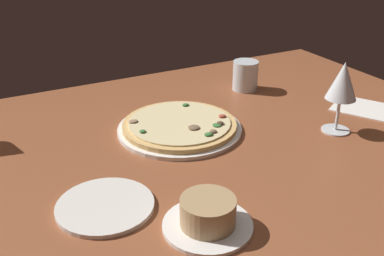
% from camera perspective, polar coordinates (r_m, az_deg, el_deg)
% --- Properties ---
extents(dining_table, '(1.50, 1.10, 0.04)m').
position_cam_1_polar(dining_table, '(1.08, 1.69, -3.46)').
color(dining_table, brown).
rests_on(dining_table, ground).
extents(pizza_main, '(0.31, 0.31, 0.03)m').
position_cam_1_polar(pizza_main, '(1.14, -1.57, 0.21)').
color(pizza_main, white).
rests_on(pizza_main, dining_table).
extents(ramekin_on_saucer, '(0.16, 0.16, 0.06)m').
position_cam_1_polar(ramekin_on_saucer, '(0.81, 2.01, -11.00)').
color(ramekin_on_saucer, white).
rests_on(ramekin_on_saucer, dining_table).
extents(wine_glass_near, '(0.08, 0.08, 0.18)m').
position_cam_1_polar(wine_glass_near, '(1.16, 18.46, 5.39)').
color(wine_glass_near, silver).
rests_on(wine_glass_near, dining_table).
extents(water_glass, '(0.08, 0.08, 0.09)m').
position_cam_1_polar(water_glass, '(1.42, 6.73, 6.40)').
color(water_glass, silver).
rests_on(water_glass, dining_table).
extents(side_plate, '(0.19, 0.19, 0.01)m').
position_cam_1_polar(side_plate, '(0.88, -10.90, -9.61)').
color(side_plate, silver).
rests_on(side_plate, dining_table).
extents(paper_menu, '(0.20, 0.22, 0.00)m').
position_cam_1_polar(paper_menu, '(1.37, 21.14, 2.29)').
color(paper_menu, white).
rests_on(paper_menu, dining_table).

